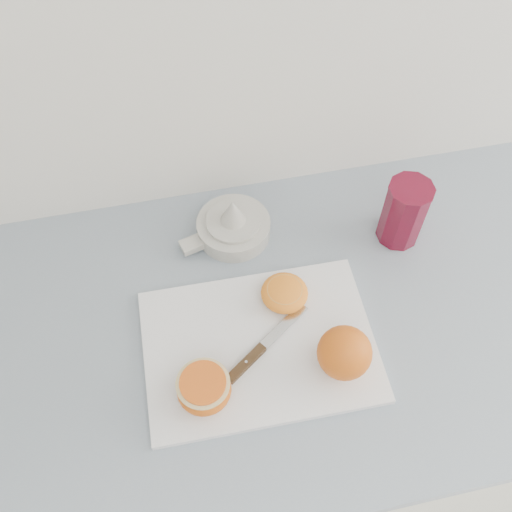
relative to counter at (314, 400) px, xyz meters
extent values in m
cube|color=white|center=(0.00, 0.00, -0.02)|extent=(2.34, 0.60, 0.86)
cube|color=#8D9AA2|center=(0.00, 0.00, 0.43)|extent=(2.40, 0.64, 0.03)
cube|color=white|center=(-0.14, -0.05, 0.45)|extent=(0.37, 0.27, 0.01)
sphere|color=#E84B16|center=(-0.02, -0.11, 0.50)|extent=(0.08, 0.08, 0.08)
ellipsoid|color=#E84B16|center=(-0.24, -0.11, 0.48)|extent=(0.08, 0.08, 0.04)
cylinder|color=#DAC481|center=(-0.24, -0.11, 0.50)|extent=(0.08, 0.08, 0.00)
cylinder|color=orange|center=(-0.24, -0.11, 0.50)|extent=(0.07, 0.07, 0.00)
ellipsoid|color=orange|center=(-0.08, 0.03, 0.47)|extent=(0.08, 0.08, 0.03)
cylinder|color=#E59240|center=(-0.08, 0.03, 0.48)|extent=(0.06, 0.06, 0.00)
cube|color=#472C17|center=(-0.17, -0.08, 0.46)|extent=(0.07, 0.06, 0.01)
cube|color=#B7B7BC|center=(-0.10, -0.02, 0.46)|extent=(0.09, 0.07, 0.00)
cylinder|color=#B7B7BC|center=(-0.17, -0.08, 0.46)|extent=(0.00, 0.00, 0.01)
cylinder|color=silver|center=(-0.14, 0.19, 0.46)|extent=(0.13, 0.13, 0.03)
cylinder|color=silver|center=(-0.14, 0.19, 0.48)|extent=(0.10, 0.10, 0.01)
cone|color=silver|center=(-0.14, 0.19, 0.51)|extent=(0.05, 0.05, 0.05)
cube|color=silver|center=(-0.22, 0.17, 0.46)|extent=(0.05, 0.04, 0.01)
ellipsoid|color=#F84A00|center=(-0.13, 0.19, 0.49)|extent=(0.01, 0.01, 0.00)
ellipsoid|color=#F84A00|center=(-0.15, 0.20, 0.49)|extent=(0.01, 0.01, 0.00)
ellipsoid|color=#F84A00|center=(-0.14, 0.18, 0.49)|extent=(0.01, 0.01, 0.00)
ellipsoid|color=#F84A00|center=(-0.12, 0.20, 0.49)|extent=(0.01, 0.01, 0.00)
cylinder|color=maroon|center=(0.15, 0.12, 0.51)|extent=(0.08, 0.08, 0.13)
cylinder|color=orange|center=(0.15, 0.12, 0.46)|extent=(0.06, 0.06, 0.02)
cylinder|color=maroon|center=(0.15, 0.12, 0.57)|extent=(0.08, 0.08, 0.00)
camera|label=1|loc=(-0.23, -0.43, 1.29)|focal=40.00mm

